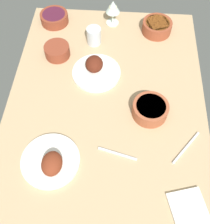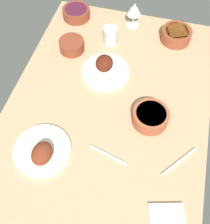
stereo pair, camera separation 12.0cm
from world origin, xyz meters
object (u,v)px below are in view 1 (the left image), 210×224
plate_far_side (51,162)px  folded_napkin (191,216)px  plate_center_main (96,69)px  bowl_potatoes (57,51)px  bowl_sauce (150,109)px  bowl_onions (54,18)px  bowl_soup (157,27)px  fork_loose (186,148)px  spoon_loose (117,154)px  water_tumbler (94,36)px  wine_glass (113,8)px

plate_far_side → folded_napkin: size_ratio=1.26×
plate_center_main → bowl_potatoes: bearing=63.2°
bowl_sauce → bowl_onions: size_ratio=1.03×
bowl_soup → folded_napkin: bowl_soup is taller
bowl_soup → plate_center_main: bearing=135.8°
folded_napkin → fork_loose: bearing=-1.3°
plate_center_main → bowl_soup: size_ratio=1.50×
bowl_potatoes → bowl_sauce: bearing=-124.8°
bowl_onions → folded_napkin: size_ratio=0.81×
bowl_onions → fork_loose: 98.40cm
plate_center_main → plate_far_side: bearing=164.6°
folded_napkin → spoon_loose: bearing=51.0°
fork_loose → spoon_loose: (-4.66, 28.05, 0.00)cm
bowl_onions → spoon_loose: bowl_onions is taller
bowl_sauce → folded_napkin: bearing=-161.6°
water_tumbler → wine_glass: bearing=-29.9°
bowl_sauce → spoon_loose: bearing=147.2°
wine_glass → plate_far_side: bearing=166.8°
plate_far_side → wine_glass: bearing=-13.2°
bowl_sauce → spoon_loose: size_ratio=0.95×
spoon_loose → bowl_sauce: bearing=-108.6°
plate_center_main → bowl_sauce: bearing=-130.1°
fork_loose → spoon_loose: size_ratio=1.14×
bowl_sauce → folded_napkin: (-42.66, -14.21, -2.79)cm
water_tumbler → plate_far_side: bearing=171.2°
bowl_soup → fork_loose: (-68.61, -10.36, -3.02)cm
folded_napkin → water_tumbler: bearing=26.6°
bowl_sauce → spoon_loose: bowl_sauce is taller
bowl_potatoes → bowl_onions: size_ratio=0.83×
bowl_onions → spoon_loose: bearing=-153.6°
bowl_onions → wine_glass: wine_glass is taller
plate_far_side → folded_napkin: 55.67cm
plate_center_main → bowl_soup: 43.37cm
bowl_potatoes → spoon_loose: 61.86cm
folded_napkin → wine_glass: bearing=18.4°
plate_far_side → water_tumbler: (68.67, -10.68, 2.29)cm
plate_center_main → water_tumbler: water_tumbler is taller
plate_far_side → fork_loose: plate_far_side is taller
bowl_soup → wine_glass: bearing=77.4°
plate_far_side → spoon_loose: (5.94, -25.79, -1.85)cm
water_tumbler → folded_napkin: (-84.92, -42.54, -3.94)cm
bowl_sauce → spoon_loose: 24.55cm
bowl_soup → wine_glass: 25.13cm
bowl_potatoes → spoon_loose: (-52.39, -32.77, -2.85)cm
plate_center_main → spoon_loose: (-42.17, -12.52, -2.05)cm
wine_glass → spoon_loose: size_ratio=0.86×
bowl_soup → wine_glass: wine_glass is taller
bowl_sauce → bowl_onions: 76.69cm
plate_center_main → wine_glass: bearing=-10.1°
bowl_soup → fork_loose: bearing=-171.4°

